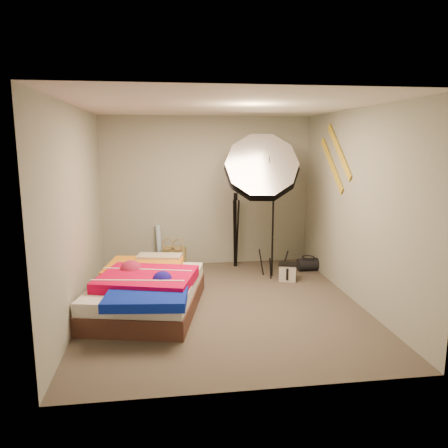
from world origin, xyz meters
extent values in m
plane|color=#4F463B|center=(0.00, 0.00, 0.00)|extent=(4.00, 4.00, 0.00)
plane|color=silver|center=(0.00, 0.00, 2.50)|extent=(4.00, 4.00, 0.00)
plane|color=gray|center=(0.00, 2.00, 1.25)|extent=(3.50, 0.00, 3.50)
plane|color=gray|center=(0.00, -2.00, 1.25)|extent=(3.50, 0.00, 3.50)
plane|color=gray|center=(-1.75, 0.00, 1.25)|extent=(0.00, 4.00, 4.00)
plane|color=gray|center=(1.75, 0.00, 1.25)|extent=(0.00, 4.00, 4.00)
cube|color=tan|center=(-0.58, 1.71, 0.19)|extent=(0.42, 0.29, 0.39)
cylinder|color=#5893CE|center=(-0.82, 1.90, 0.35)|extent=(0.13, 0.21, 0.70)
cube|color=beige|center=(1.11, 0.85, 0.13)|extent=(0.29, 0.25, 0.25)
cylinder|color=black|center=(1.59, 1.32, 0.10)|extent=(0.34, 0.22, 0.21)
cube|color=gold|center=(1.73, 0.60, 1.95)|extent=(0.02, 0.91, 0.78)
cube|color=gold|center=(1.73, 0.85, 1.75)|extent=(0.02, 0.91, 0.78)
cube|color=#4E2C23|center=(-0.96, -0.04, 0.11)|extent=(1.57, 1.97, 0.23)
cube|color=silver|center=(-0.96, -0.04, 0.31)|extent=(1.53, 1.93, 0.16)
cube|color=orange|center=(-1.01, 0.38, 0.42)|extent=(1.08, 0.97, 0.12)
cube|color=#D30237|center=(-0.95, -0.17, 0.44)|extent=(1.31, 1.19, 0.14)
cube|color=#0B23B8|center=(-0.93, -0.71, 0.41)|extent=(0.95, 0.79, 0.10)
cube|color=#C78688|center=(-0.80, 0.69, 0.45)|extent=(0.65, 0.39, 0.12)
cylinder|color=black|center=(0.93, 1.10, 0.89)|extent=(0.04, 0.04, 1.79)
cube|color=black|center=(0.93, 1.10, 1.73)|extent=(0.09, 0.09, 0.11)
cone|color=silver|center=(0.71, 1.00, 1.67)|extent=(1.45, 1.13, 1.31)
cylinder|color=black|center=(0.45, 1.73, 0.57)|extent=(0.05, 0.05, 1.13)
cube|color=black|center=(0.45, 1.73, 1.19)|extent=(0.08, 0.08, 0.12)
camera|label=1|loc=(-0.72, -5.31, 2.08)|focal=35.00mm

